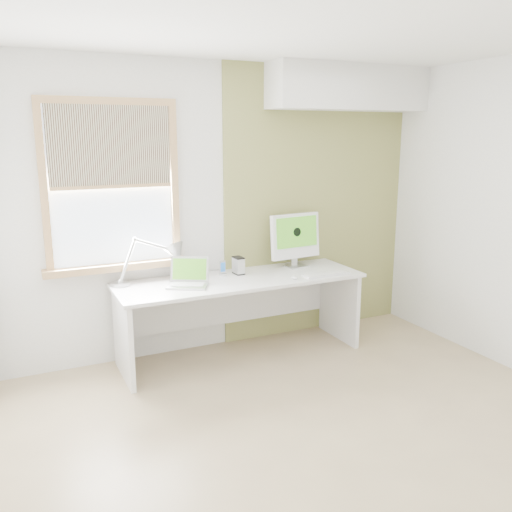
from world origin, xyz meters
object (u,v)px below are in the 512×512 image
desk (238,298)px  laptop (188,278)px  desk_lamp (166,257)px  external_drive (238,265)px  imac (295,237)px

desk → laptop: bearing=-171.7°
desk_lamp → external_drive: 0.67m
desk_lamp → imac: imac is taller
external_drive → imac: imac is taller
desk_lamp → desk: bearing=-13.2°
desk_lamp → laptop: desk_lamp is taller
desk → imac: bearing=10.4°
desk → imac: 0.82m
laptop → desk_lamp: bearing=120.7°
laptop → external_drive: laptop is taller
desk → imac: size_ratio=4.19×
desk → imac: (0.65, 0.12, 0.48)m
laptop → desk: bearing=8.3°
external_drive → desk: bearing=-117.5°
laptop → imac: (1.13, 0.19, 0.23)m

